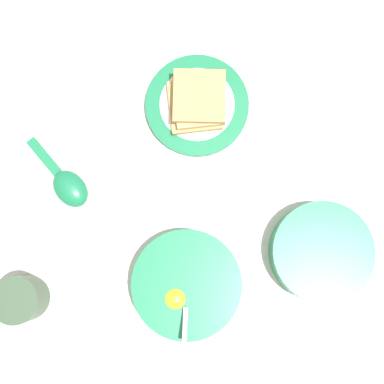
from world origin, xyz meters
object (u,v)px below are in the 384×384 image
object	(u,v)px
toast_sandwich	(197,101)
toast_plate	(197,106)
drinking_cup	(21,299)
congee_bowl	(321,252)
soup_spoon	(67,184)
egg_bowl	(186,284)

from	to	relation	value
toast_sandwich	toast_plate	bearing A→B (deg)	-137.64
toast_plate	toast_sandwich	bearing A→B (deg)	42.36
drinking_cup	congee_bowl	bearing A→B (deg)	96.87
congee_bowl	toast_plate	bearing A→B (deg)	-143.29
toast_plate	congee_bowl	xyz separation A→B (m)	(0.25, 0.19, 0.02)
soup_spoon	drinking_cup	size ratio (longest dim) A/B	1.81
egg_bowl	toast_plate	size ratio (longest dim) A/B	0.99
soup_spoon	drinking_cup	xyz separation A→B (m)	(0.18, -0.07, 0.02)
egg_bowl	drinking_cup	bearing A→B (deg)	-87.05
toast_plate	toast_sandwich	world-z (taller)	toast_sandwich
soup_spoon	congee_bowl	world-z (taller)	congee_bowl
soup_spoon	egg_bowl	bearing A→B (deg)	48.63
toast_plate	soup_spoon	bearing A→B (deg)	-59.74
toast_plate	drinking_cup	distance (m)	0.43
egg_bowl	toast_sandwich	bearing A→B (deg)	174.67
soup_spoon	congee_bowl	size ratio (longest dim) A/B	0.83
toast_plate	congee_bowl	size ratio (longest dim) A/B	1.09
toast_plate	soup_spoon	distance (m)	0.25
toast_plate	egg_bowl	bearing A→B (deg)	-5.26
congee_bowl	drinking_cup	distance (m)	0.48
congee_bowl	soup_spoon	bearing A→B (deg)	-107.04
egg_bowl	toast_sandwich	xyz separation A→B (m)	(-0.30, 0.03, 0.01)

